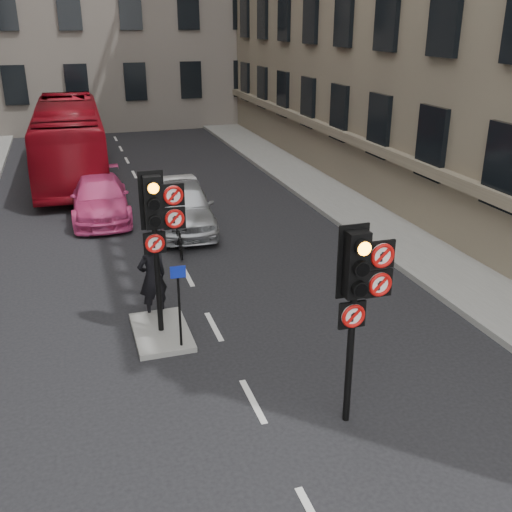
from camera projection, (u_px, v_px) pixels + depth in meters
ground at (291, 474)px, 9.24m from camera, size 120.00×120.00×0.00m
pavement_right at (360, 209)px, 21.86m from camera, size 3.00×50.00×0.16m
centre_island at (161, 332)px, 13.31m from camera, size 1.20×2.00×0.12m
signal_near at (360, 285)px, 9.58m from camera, size 0.91×0.40×3.58m
signal_far at (158, 219)px, 12.35m from camera, size 0.91×0.40×3.58m
car_silver at (184, 206)px, 19.77m from camera, size 2.31×4.77×1.57m
car_white at (179, 197)px, 21.22m from camera, size 1.42×3.90×1.28m
car_pink at (100, 198)px, 20.97m from camera, size 2.09×4.85×1.39m
bus_red at (69, 140)px, 26.08m from camera, size 2.98×11.65×3.23m
motorcycle at (178, 240)px, 17.69m from camera, size 0.47×1.55×0.93m
motorcyclist at (152, 277)px, 13.86m from camera, size 0.83×0.67×1.96m
info_sign at (179, 295)px, 12.21m from camera, size 0.31×0.10×1.83m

